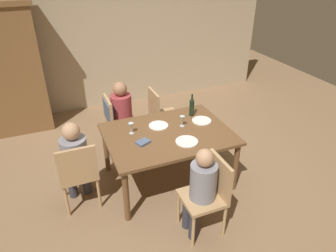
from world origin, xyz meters
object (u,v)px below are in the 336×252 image
object	(u,v)px
dining_table	(168,138)
chair_near	(209,191)
person_man_guest	(75,158)
wine_glass_near_left	(182,119)
dinner_plate_host	(187,141)
wine_bottle_tall_green	(192,106)
dinner_plate_guest_right	(202,121)
dinner_plate_guest_left	(158,126)
wine_glass_centre	(131,126)
person_man_bearded	(123,112)
person_woman_host	(201,186)
chair_left_end	(78,172)
chair_far_right	(161,113)
armoire_cabinet	(7,70)
chair_far_left	(114,118)

from	to	relation	value
dining_table	chair_near	distance (m)	0.99
person_man_guest	dining_table	bearing A→B (deg)	-1.25
wine_glass_near_left	dinner_plate_host	xyz separation A→B (m)	(-0.11, -0.38, -0.10)
wine_bottle_tall_green	dinner_plate_guest_right	xyz separation A→B (m)	(0.05, -0.21, -0.13)
chair_near	dinner_plate_guest_left	xyz separation A→B (m)	(-0.14, 1.19, 0.23)
wine_glass_near_left	dinner_plate_guest_left	bearing A→B (deg)	157.42
wine_glass_centre	dining_table	bearing A→B (deg)	-20.75
person_man_bearded	person_man_guest	world-z (taller)	person_man_bearded
person_woman_host	dinner_plate_guest_right	size ratio (longest dim) A/B	4.07
chair_left_end	chair_far_right	bearing A→B (deg)	36.07
chair_near	person_man_bearded	bearing A→B (deg)	12.23
wine_bottle_tall_green	armoire_cabinet	bearing A→B (deg)	139.92
person_man_guest	dinner_plate_guest_right	size ratio (longest dim) A/B	4.27
armoire_cabinet	chair_left_end	xyz separation A→B (m)	(0.72, -2.43, -0.56)
dinner_plate_guest_right	dinner_plate_guest_left	bearing A→B (deg)	170.90
wine_bottle_tall_green	dinner_plate_guest_left	distance (m)	0.57
chair_far_right	wine_bottle_tall_green	size ratio (longest dim) A/B	2.81
dining_table	wine_glass_near_left	xyz separation A→B (m)	(0.24, 0.09, 0.18)
chair_left_end	dinner_plate_guest_right	world-z (taller)	chair_left_end
chair_far_right	person_man_bearded	bearing A→B (deg)	-90.00
armoire_cabinet	chair_left_end	size ratio (longest dim) A/B	2.37
wine_bottle_tall_green	dinner_plate_guest_right	distance (m)	0.25
person_man_bearded	person_man_guest	xyz separation A→B (m)	(-0.85, -0.95, -0.01)
person_man_bearded	chair_far_right	bearing A→B (deg)	90.00
chair_near	dinner_plate_guest_right	xyz separation A→B (m)	(0.46, 1.09, 0.23)
person_man_guest	wine_glass_centre	world-z (taller)	person_man_guest
chair_near	armoire_cabinet	bearing A→B (deg)	30.95
wine_glass_near_left	wine_glass_centre	xyz separation A→B (m)	(-0.68, 0.08, 0.00)
dinner_plate_host	wine_bottle_tall_green	bearing A→B (deg)	59.31
dinner_plate_guest_left	dinner_plate_guest_right	distance (m)	0.61
chair_far_right	wine_glass_near_left	distance (m)	0.94
wine_bottle_tall_green	dinner_plate_guest_left	bearing A→B (deg)	-168.35
armoire_cabinet	dinner_plate_guest_right	bearing A→B (deg)	-42.25
wine_glass_near_left	dinner_plate_host	size ratio (longest dim) A/B	0.53
chair_near	person_man_bearded	size ratio (longest dim) A/B	0.80
dinner_plate_guest_left	dinner_plate_guest_right	size ratio (longest dim) A/B	0.98
chair_near	wine_glass_centre	distance (m)	1.30
dinner_plate_guest_left	chair_near	bearing A→B (deg)	-83.37
dining_table	chair_far_left	xyz separation A→B (m)	(-0.48, 0.97, -0.08)
chair_near	dinner_plate_guest_right	distance (m)	1.20
chair_near	chair_far_left	distance (m)	2.03
chair_far_right	chair_near	bearing A→B (deg)	-5.47
person_woman_host	dinner_plate_guest_left	size ratio (longest dim) A/B	4.14
person_man_guest	dinner_plate_guest_left	bearing A→B (deg)	9.36
dinner_plate_guest_right	wine_glass_near_left	bearing A→B (deg)	-175.38
armoire_cabinet	wine_glass_centre	bearing A→B (deg)	-56.12
person_man_guest	wine_bottle_tall_green	xyz separation A→B (m)	(1.68, 0.30, 0.23)
person_man_bearded	dinner_plate_guest_left	bearing A→B (deg)	20.47
person_man_guest	dinner_plate_guest_left	size ratio (longest dim) A/B	4.35
armoire_cabinet	wine_bottle_tall_green	size ratio (longest dim) A/B	6.67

